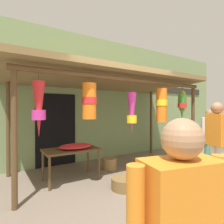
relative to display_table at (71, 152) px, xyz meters
The scene contains 10 objects.
ground_plane 1.57m from the display_table, 51.91° to the right, with size 30.00×30.00×0.00m, color #756656.
shop_facade 2.10m from the display_table, 57.65° to the left, with size 12.77×0.29×3.82m.
market_stall_canopy 1.91m from the display_table, ahead, with size 5.01×2.18×2.49m.
display_table is the anchor object (origin of this frame).
flower_heap_on_table 0.17m from the display_table, 17.02° to the right, with size 0.74×0.52×0.10m.
folding_chair 2.75m from the display_table, 25.29° to the right, with size 0.52×0.52×0.84m.
wicker_basket_by_table 1.33m from the display_table, 53.81° to the right, with size 0.51×0.51×0.22m, color brown.
wicker_basket_spare 1.22m from the display_table, ahead, with size 0.37×0.37×0.29m, color olive.
vendor_in_orange 3.05m from the display_table, 39.24° to the right, with size 0.32×0.58×1.71m.
passerby_at_right 3.69m from the display_table, 16.85° to the right, with size 0.59×0.25×1.56m.
Camera 1 is at (-2.30, -2.80, 1.56)m, focal length 29.80 mm.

